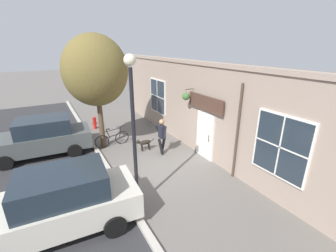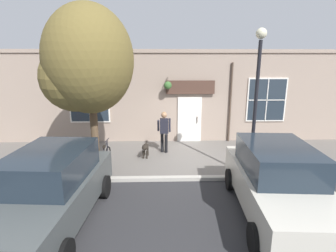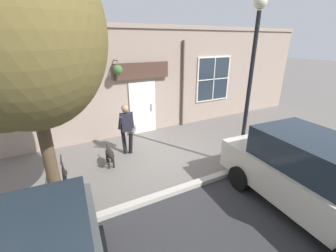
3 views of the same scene
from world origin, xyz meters
TOP-DOWN VIEW (x-y plane):
  - ground_plane at (0.00, 0.00)m, footprint 90.00×90.00m
  - storefront_facade at (-2.34, 0.00)m, footprint 0.95×18.00m
  - pedestrian_walking at (-0.63, -0.86)m, footprint 0.52×0.54m
  - dog_on_leash at (-0.05, -1.61)m, footprint 1.00×0.28m
  - street_tree_by_curb at (1.58, -3.23)m, footprint 2.95×2.78m
  - leaning_bicycle at (1.13, -2.91)m, footprint 1.74×0.13m
  - parked_car_nearest_curb at (4.19, -3.54)m, footprint 4.41×2.17m
  - parked_car_mid_block at (3.94, 1.83)m, footprint 4.41×2.17m
  - street_lamp at (1.76, 1.94)m, footprint 0.32×0.32m
  - fire_hydrant at (1.34, -5.90)m, footprint 0.34×0.20m

SIDE VIEW (x-z plane):
  - ground_plane at x=0.00m, z-range 0.00..0.00m
  - leaning_bicycle at x=1.13m, z-range -0.12..0.88m
  - fire_hydrant at x=1.34m, z-range 0.01..0.78m
  - dog_on_leash at x=-0.05m, z-range 0.10..0.72m
  - parked_car_nearest_curb at x=4.19m, z-range 0.00..1.75m
  - parked_car_mid_block at x=3.94m, z-range 0.00..1.75m
  - pedestrian_walking at x=-0.63m, z-range 0.18..1.90m
  - storefront_facade at x=-2.34m, z-range 0.01..4.22m
  - street_lamp at x=1.76m, z-range 0.73..5.38m
  - street_tree_by_curb at x=1.58m, z-range 0.92..6.30m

